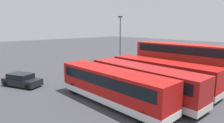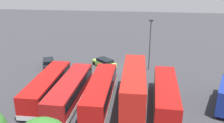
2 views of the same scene
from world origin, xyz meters
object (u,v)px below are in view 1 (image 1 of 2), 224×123
object	(u,v)px
bus_single_deck_near_end	(193,64)
bus_double_decker_second	(182,62)
bus_single_deck_fifth	(112,85)
car_hatchback_silver	(22,80)
bus_single_deck_fourth	(142,80)
bus_single_deck_third	(161,73)
box_truck_blue	(209,57)
car_small_green	(83,66)
lamp_post_tall	(120,37)

from	to	relation	value
bus_single_deck_near_end	bus_double_decker_second	world-z (taller)	bus_double_decker_second
bus_single_deck_near_end	bus_double_decker_second	xyz separation A→B (m)	(3.69, 0.41, 0.83)
bus_single_deck_fifth	car_hatchback_silver	distance (m)	11.23
bus_single_deck_fourth	bus_single_deck_fifth	bearing A→B (deg)	-13.53
bus_single_deck_third	box_truck_blue	bearing A→B (deg)	-175.89
bus_single_deck_fourth	box_truck_blue	size ratio (longest dim) A/B	1.51
bus_single_deck_near_end	car_small_green	bearing A→B (deg)	-52.86
bus_single_deck_near_end	car_hatchback_silver	bearing A→B (deg)	-29.82
box_truck_blue	car_hatchback_silver	bearing A→B (deg)	-20.64
bus_single_deck_third	bus_single_deck_fifth	xyz separation A→B (m)	(6.76, -0.43, -0.00)
bus_single_deck_third	box_truck_blue	size ratio (longest dim) A/B	1.52
bus_single_deck_third	lamp_post_tall	xyz separation A→B (m)	(-5.84, -12.19, 3.17)
bus_single_deck_third	bus_single_deck_fifth	distance (m)	6.77
bus_single_deck_fifth	box_truck_blue	distance (m)	21.85
bus_single_deck_fifth	lamp_post_tall	xyz separation A→B (m)	(-12.59, -11.75, 3.17)
bus_double_decker_second	bus_single_deck_fourth	world-z (taller)	bus_double_decker_second
bus_double_decker_second	bus_single_deck_third	size ratio (longest dim) A/B	0.98
box_truck_blue	car_hatchback_silver	xyz separation A→B (m)	(25.93, -9.77, -1.01)
bus_double_decker_second	bus_single_deck_fourth	distance (m)	7.61
car_hatchback_silver	bus_single_deck_near_end	bearing A→B (deg)	150.18
bus_single_deck_fourth	car_hatchback_silver	world-z (taller)	bus_single_deck_fourth
bus_single_deck_fourth	car_small_green	xyz separation A→B (m)	(-1.97, -12.83, -0.92)
bus_single_deck_fourth	car_hatchback_silver	distance (m)	13.35
bus_double_decker_second	bus_single_deck_fifth	bearing A→B (deg)	-3.17
car_hatchback_silver	bus_single_deck_fifth	bearing A→B (deg)	111.40
bus_single_deck_fifth	box_truck_blue	world-z (taller)	box_truck_blue
car_small_green	lamp_post_tall	distance (m)	8.52
car_small_green	bus_single_deck_fourth	bearing A→B (deg)	81.27
bus_double_decker_second	car_small_green	size ratio (longest dim) A/B	2.52
bus_single_deck_fourth	car_hatchback_silver	size ratio (longest dim) A/B	2.54
car_small_green	lamp_post_tall	world-z (taller)	lamp_post_tall
bus_single_deck_third	lamp_post_tall	distance (m)	13.88
bus_single_deck_third	bus_single_deck_fifth	world-z (taller)	same
bus_single_deck_near_end	bus_single_deck_third	size ratio (longest dim) A/B	0.97
lamp_post_tall	bus_single_deck_fourth	bearing A→B (deg)	52.98
lamp_post_tall	bus_single_deck_fifth	bearing A→B (deg)	43.03
box_truck_blue	bus_double_decker_second	bearing A→B (deg)	6.38
car_small_green	bus_single_deck_third	bearing A→B (deg)	97.43
car_hatchback_silver	bus_double_decker_second	bearing A→B (deg)	143.35
car_hatchback_silver	lamp_post_tall	bearing A→B (deg)	-175.41
car_hatchback_silver	car_small_green	bearing A→B (deg)	-169.80
car_hatchback_silver	lamp_post_tall	size ratio (longest dim) A/B	0.57
bus_single_deck_third	car_hatchback_silver	world-z (taller)	bus_single_deck_third
bus_single_deck_fifth	bus_single_deck_third	bearing A→B (deg)	176.33
bus_double_decker_second	box_truck_blue	size ratio (longest dim) A/B	1.48
bus_single_deck_near_end	box_truck_blue	world-z (taller)	box_truck_blue
bus_single_deck_third	car_hatchback_silver	size ratio (longest dim) A/B	2.55
bus_double_decker_second	lamp_post_tall	size ratio (longest dim) A/B	1.42
bus_double_decker_second	bus_single_deck_fourth	size ratio (longest dim) A/B	0.98
bus_single_deck_fifth	bus_single_deck_fourth	bearing A→B (deg)	166.47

